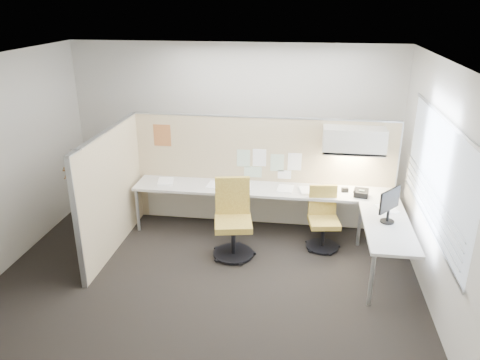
# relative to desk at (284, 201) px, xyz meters

# --- Properties ---
(floor) EXTENTS (5.50, 4.50, 0.01)m
(floor) POSITION_rel_desk_xyz_m (-0.93, -1.13, -0.61)
(floor) COLOR black
(floor) RESTS_ON ground
(ceiling) EXTENTS (5.50, 4.50, 0.01)m
(ceiling) POSITION_rel_desk_xyz_m (-0.93, -1.13, 2.20)
(ceiling) COLOR white
(ceiling) RESTS_ON wall_back
(wall_back) EXTENTS (5.50, 0.02, 2.80)m
(wall_back) POSITION_rel_desk_xyz_m (-0.93, 1.12, 0.80)
(wall_back) COLOR beige
(wall_back) RESTS_ON ground
(wall_front) EXTENTS (5.50, 0.02, 2.80)m
(wall_front) POSITION_rel_desk_xyz_m (-0.93, -3.38, 0.80)
(wall_front) COLOR beige
(wall_front) RESTS_ON ground
(wall_left) EXTENTS (0.02, 4.50, 2.80)m
(wall_left) POSITION_rel_desk_xyz_m (-3.68, -1.13, 0.80)
(wall_left) COLOR beige
(wall_left) RESTS_ON ground
(wall_right) EXTENTS (0.02, 4.50, 2.80)m
(wall_right) POSITION_rel_desk_xyz_m (1.82, -1.13, 0.80)
(wall_right) COLOR beige
(wall_right) RESTS_ON ground
(window_pane) EXTENTS (0.01, 2.80, 1.30)m
(window_pane) POSITION_rel_desk_xyz_m (1.79, -1.13, 0.95)
(window_pane) COLOR #9BA6B4
(window_pane) RESTS_ON wall_right
(partition_back) EXTENTS (4.10, 0.06, 1.75)m
(partition_back) POSITION_rel_desk_xyz_m (-0.38, 0.47, 0.27)
(partition_back) COLOR beige
(partition_back) RESTS_ON floor
(partition_left) EXTENTS (0.06, 2.20, 1.75)m
(partition_left) POSITION_rel_desk_xyz_m (-2.43, -0.63, 0.27)
(partition_left) COLOR beige
(partition_left) RESTS_ON floor
(desk) EXTENTS (4.00, 2.07, 0.73)m
(desk) POSITION_rel_desk_xyz_m (0.00, 0.00, 0.00)
(desk) COLOR beige
(desk) RESTS_ON floor
(overhead_bin) EXTENTS (0.90, 0.36, 0.38)m
(overhead_bin) POSITION_rel_desk_xyz_m (0.97, 0.26, 0.91)
(overhead_bin) COLOR beige
(overhead_bin) RESTS_ON partition_back
(task_light_strip) EXTENTS (0.60, 0.06, 0.02)m
(task_light_strip) POSITION_rel_desk_xyz_m (0.97, 0.26, 0.70)
(task_light_strip) COLOR #FFEABF
(task_light_strip) RESTS_ON overhead_bin
(pinned_papers) EXTENTS (1.01, 0.00, 0.47)m
(pinned_papers) POSITION_rel_desk_xyz_m (-0.30, 0.44, 0.43)
(pinned_papers) COLOR #8CBF8C
(pinned_papers) RESTS_ON partition_back
(poster) EXTENTS (0.28, 0.00, 0.35)m
(poster) POSITION_rel_desk_xyz_m (-1.98, 0.44, 0.82)
(poster) COLOR orange
(poster) RESTS_ON partition_back
(chair_left) EXTENTS (0.60, 0.62, 1.10)m
(chair_left) POSITION_rel_desk_xyz_m (-0.69, -0.60, -0.09)
(chair_left) COLOR black
(chair_left) RESTS_ON floor
(chair_right) EXTENTS (0.48, 0.50, 0.91)m
(chair_right) POSITION_rel_desk_xyz_m (0.58, -0.21, -0.18)
(chair_right) COLOR black
(chair_right) RESTS_ON floor
(monitor) EXTENTS (0.30, 0.35, 0.46)m
(monitor) POSITION_rel_desk_xyz_m (1.37, -0.79, 0.39)
(monitor) COLOR black
(monitor) RESTS_ON desk
(phone) EXTENTS (0.24, 0.23, 0.12)m
(phone) POSITION_rel_desk_xyz_m (1.11, 0.03, 0.18)
(phone) COLOR black
(phone) RESTS_ON desk
(stapler) EXTENTS (0.14, 0.06, 0.05)m
(stapler) POSITION_rel_desk_xyz_m (0.62, 0.28, 0.15)
(stapler) COLOR black
(stapler) RESTS_ON desk
(tape_dispenser) EXTENTS (0.11, 0.08, 0.06)m
(tape_dispenser) POSITION_rel_desk_xyz_m (0.89, 0.17, 0.16)
(tape_dispenser) COLOR black
(tape_dispenser) RESTS_ON desk
(coat_hook) EXTENTS (0.18, 0.43, 1.30)m
(coat_hook) POSITION_rel_desk_xyz_m (-2.51, -1.49, 0.82)
(coat_hook) COLOR silver
(coat_hook) RESTS_ON partition_left
(paper_stack_0) EXTENTS (0.28, 0.34, 0.03)m
(paper_stack_0) POSITION_rel_desk_xyz_m (-1.88, 0.17, 0.14)
(paper_stack_0) COLOR white
(paper_stack_0) RESTS_ON desk
(paper_stack_1) EXTENTS (0.25, 0.32, 0.02)m
(paper_stack_1) POSITION_rel_desk_xyz_m (-1.08, 0.15, 0.14)
(paper_stack_1) COLOR white
(paper_stack_1) RESTS_ON desk
(paper_stack_2) EXTENTS (0.26, 0.32, 0.04)m
(paper_stack_2) POSITION_rel_desk_xyz_m (-0.64, 0.11, 0.15)
(paper_stack_2) COLOR white
(paper_stack_2) RESTS_ON desk
(paper_stack_3) EXTENTS (0.25, 0.32, 0.02)m
(paper_stack_3) POSITION_rel_desk_xyz_m (0.00, 0.15, 0.14)
(paper_stack_3) COLOR white
(paper_stack_3) RESTS_ON desk
(paper_stack_4) EXTENTS (0.28, 0.34, 0.03)m
(paper_stack_4) POSITION_rel_desk_xyz_m (0.34, 0.12, 0.14)
(paper_stack_4) COLOR white
(paper_stack_4) RESTS_ON desk
(paper_stack_5) EXTENTS (0.31, 0.36, 0.02)m
(paper_stack_5) POSITION_rel_desk_xyz_m (1.43, -0.37, 0.14)
(paper_stack_5) COLOR white
(paper_stack_5) RESTS_ON desk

